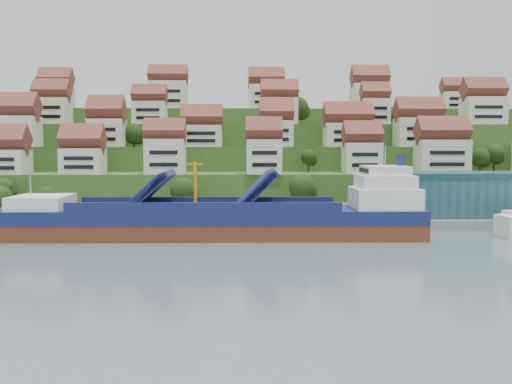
{
  "coord_description": "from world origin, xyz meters",
  "views": [
    {
      "loc": [
        -8.24,
        -112.04,
        18.05
      ],
      "look_at": [
        -4.36,
        14.0,
        8.0
      ],
      "focal_mm": 40.0,
      "sensor_mm": 36.0,
      "label": 1
    }
  ],
  "objects": [
    {
      "name": "warehouse",
      "position": [
        52.0,
        17.0,
        7.2
      ],
      "size": [
        60.0,
        15.0,
        10.0
      ],
      "primitive_type": "cube",
      "color": "#214F5B",
      "rests_on": "quay"
    },
    {
      "name": "hillside",
      "position": [
        0.0,
        103.55,
        10.66
      ],
      "size": [
        260.0,
        128.0,
        31.0
      ],
      "color": "#2D4C1E",
      "rests_on": "ground"
    },
    {
      "name": "flagpole",
      "position": [
        18.11,
        10.0,
        6.88
      ],
      "size": [
        1.28,
        0.16,
        8.0
      ],
      "color": "gray",
      "rests_on": "quay"
    },
    {
      "name": "cargo_ship",
      "position": [
        -10.36,
        0.26,
        3.41
      ],
      "size": [
        81.58,
        13.99,
        18.09
      ],
      "rotation": [
        0.0,
        0.0,
        -0.02
      ],
      "color": "brown",
      "rests_on": "ground"
    },
    {
      "name": "hillside_village",
      "position": [
        -0.46,
        61.12,
        24.54
      ],
      "size": [
        157.0,
        65.59,
        29.46
      ],
      "color": "silver",
      "rests_on": "ground"
    },
    {
      "name": "ground",
      "position": [
        0.0,
        0.0,
        0.0
      ],
      "size": [
        300.0,
        300.0,
        0.0
      ],
      "primitive_type": "plane",
      "color": "slate",
      "rests_on": "ground"
    },
    {
      "name": "pebble_beach",
      "position": [
        -58.0,
        12.0,
        0.5
      ],
      "size": [
        45.0,
        20.0,
        1.0
      ],
      "primitive_type": "cube",
      "color": "gray",
      "rests_on": "ground"
    },
    {
      "name": "quay",
      "position": [
        20.0,
        15.0,
        1.1
      ],
      "size": [
        180.0,
        14.0,
        2.2
      ],
      "primitive_type": "cube",
      "color": "gray",
      "rests_on": "ground"
    },
    {
      "name": "hillside_trees",
      "position": [
        -7.72,
        45.9,
        17.16
      ],
      "size": [
        139.93,
        62.65,
        30.96
      ],
      "color": "#203913",
      "rests_on": "ground"
    }
  ]
}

